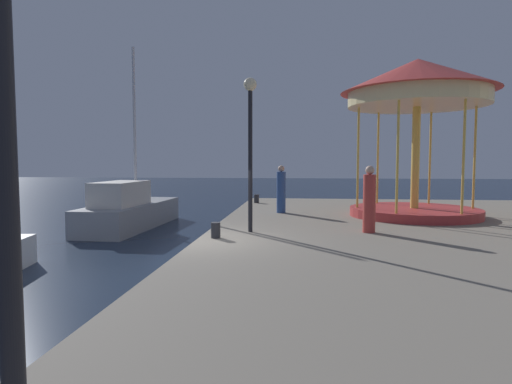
# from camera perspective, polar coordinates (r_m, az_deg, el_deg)

# --- Properties ---
(ground_plane) EXTENTS (120.00, 120.00, 0.00)m
(ground_plane) POSITION_cam_1_polar(r_m,az_deg,el_deg) (11.14, -7.78, -10.25)
(ground_plane) COLOR #162338
(quay_dock) EXTENTS (14.44, 24.28, 0.80)m
(quay_dock) POSITION_cam_1_polar(r_m,az_deg,el_deg) (11.71, 29.43, -8.03)
(quay_dock) COLOR gray
(quay_dock) RESTS_ON ground
(sailboat_grey) EXTENTS (2.22, 6.40, 7.52)m
(sailboat_grey) POSITION_cam_1_polar(r_m,az_deg,el_deg) (18.40, -16.55, -2.33)
(sailboat_grey) COLOR gray
(sailboat_grey) RESTS_ON ground
(carousel) EXTENTS (5.29, 5.29, 5.51)m
(carousel) POSITION_cam_1_polar(r_m,az_deg,el_deg) (16.31, 20.65, 11.57)
(carousel) COLOR #B23333
(carousel) RESTS_ON quay_dock
(lamp_post_mid_promenade) EXTENTS (0.36, 0.36, 4.22)m
(lamp_post_mid_promenade) POSITION_cam_1_polar(r_m,az_deg,el_deg) (11.82, -0.77, 8.65)
(lamp_post_mid_promenade) COLOR black
(lamp_post_mid_promenade) RESTS_ON quay_dock
(bollard_north) EXTENTS (0.24, 0.24, 0.40)m
(bollard_north) POSITION_cam_1_polar(r_m,az_deg,el_deg) (11.02, -5.39, -5.08)
(bollard_north) COLOR #2D2D33
(bollard_north) RESTS_ON quay_dock
(bollard_south) EXTENTS (0.24, 0.24, 0.40)m
(bollard_south) POSITION_cam_1_polar(r_m,az_deg,el_deg) (20.18, 0.07, -0.89)
(bollard_south) COLOR #2D2D33
(bollard_south) RESTS_ON quay_dock
(person_far_corner) EXTENTS (0.34, 0.34, 1.83)m
(person_far_corner) POSITION_cam_1_polar(r_m,az_deg,el_deg) (12.13, 14.85, -1.20)
(person_far_corner) COLOR #B23833
(person_far_corner) RESTS_ON quay_dock
(person_by_the_water) EXTENTS (0.34, 0.34, 1.80)m
(person_by_the_water) POSITION_cam_1_polar(r_m,az_deg,el_deg) (16.31, 3.37, 0.19)
(person_by_the_water) COLOR #2D4C8C
(person_by_the_water) RESTS_ON quay_dock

